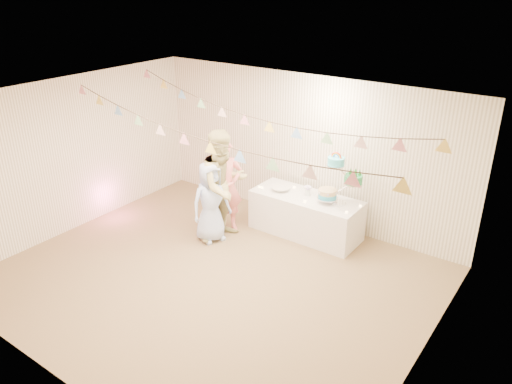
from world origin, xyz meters
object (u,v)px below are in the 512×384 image
Objects in this scene: person_adult_b at (223,185)px; person_adult_a at (226,187)px; person_child at (211,202)px; cake_stand at (340,177)px; table at (306,215)px.

person_adult_a is at bearing 45.45° from person_adult_b.
person_adult_a reaches higher than person_child.
cake_stand is 1.91m from person_adult_a.
cake_stand reaches higher than person_child.
cake_stand reaches higher than table.
person_adult_b is at bearing -140.56° from table.
cake_stand is at bearing -35.32° from person_child.
table is at bearing -174.81° from cake_stand.
cake_stand is at bearing 5.19° from table.
table is at bearing -35.38° from person_adult_b.
person_adult_a is (-1.73, -0.72, -0.34)m from cake_stand.
person_adult_b reaches higher than table.
table is 0.99× the size of person_adult_b.
cake_stand is (0.55, 0.05, 0.81)m from table.
person_child is (-0.11, -0.20, -0.25)m from person_adult_b.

